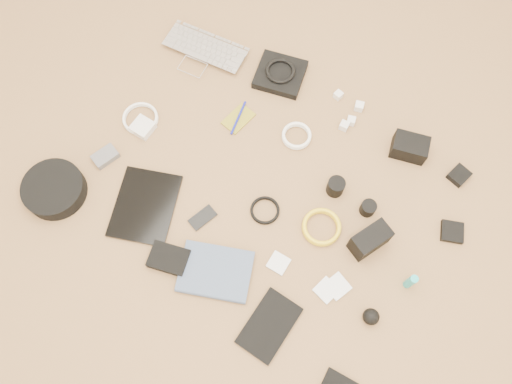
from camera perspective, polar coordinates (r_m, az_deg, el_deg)
The scene contains 32 objects.
laptop at distance 2.16m, azimuth -6.41°, elevation 15.09°, with size 0.35×0.24×0.03m, color silver.
headphone_pouch at distance 2.09m, azimuth 2.77°, elevation 13.27°, with size 0.19×0.18×0.03m, color black.
headphones at distance 2.07m, azimuth 2.80°, elevation 13.66°, with size 0.12×0.12×0.02m, color black.
charger_a at distance 2.06m, azimuth 9.38°, elevation 10.87°, with size 0.03×0.03×0.03m, color silver.
charger_b at distance 2.05m, azimuth 11.70°, elevation 9.55°, with size 0.03×0.03×0.03m, color silver.
charger_c at distance 2.01m, azimuth 10.81°, elevation 7.99°, with size 0.03×0.03×0.03m, color silver.
charger_d at distance 1.99m, azimuth 10.05°, elevation 7.46°, with size 0.03×0.03×0.03m, color silver.
dslr_camera at distance 1.98m, azimuth 17.14°, elevation 4.91°, with size 0.13×0.09×0.08m, color black.
lens_pouch at distance 2.02m, azimuth 22.19°, elevation 1.77°, with size 0.06×0.07×0.03m, color black.
notebook_olive at distance 1.99m, azimuth -2.03°, elevation 8.37°, with size 0.08×0.12×0.01m, color olive.
pen_blue at distance 1.99m, azimuth -2.03°, elevation 8.48°, with size 0.01×0.01×0.16m, color #121796.
cable_white_a at distance 1.96m, azimuth 4.64°, elevation 6.33°, with size 0.12×0.12×0.01m, color white.
lens_a at distance 1.85m, azimuth 9.09°, elevation 0.61°, with size 0.06×0.06×0.07m, color black.
lens_b at distance 1.85m, azimuth 12.68°, elevation -1.80°, with size 0.06×0.06×0.05m, color black.
card_reader at distance 1.93m, azimuth 21.50°, elevation -4.25°, with size 0.08×0.08×0.02m, color black.
power_brick at distance 2.01m, azimuth -12.81°, elevation 7.22°, with size 0.08×0.08×0.03m, color silver.
cable_white_b at distance 2.04m, azimuth -13.04°, elevation 8.11°, with size 0.14×0.14×0.01m, color white.
cable_black at distance 1.83m, azimuth 1.03°, elevation -2.16°, with size 0.11×0.11×0.01m, color black.
cable_yellow at distance 1.82m, azimuth 7.46°, elevation -4.07°, with size 0.14×0.14×0.02m, color yellow.
flash at distance 1.79m, azimuth 12.89°, elevation -5.37°, with size 0.07×0.14×0.10m, color black.
lens_cleaner at distance 1.79m, azimuth 17.25°, elevation -9.75°, with size 0.03×0.03×0.09m, color #1AA8AD.
battery_charger at distance 1.99m, azimuth -16.85°, elevation 3.92°, with size 0.06×0.09×0.03m, color #55555A.
tablet at distance 1.88m, azimuth -12.56°, elevation -1.54°, with size 0.22×0.28×0.01m, color black.
phone at distance 1.83m, azimuth -6.12°, elevation -2.94°, with size 0.05×0.10×0.01m, color black.
filter_case_left at distance 1.77m, azimuth 2.59°, elevation -8.12°, with size 0.07×0.07×0.01m, color silver.
filter_case_mid at distance 1.77m, azimuth 8.04°, elevation -11.05°, with size 0.07×0.07×0.01m, color silver.
filter_case_right at distance 1.78m, azimuth 9.27°, elevation -10.59°, with size 0.07×0.07×0.01m, color silver.
air_blower at distance 1.76m, azimuth 13.01°, elevation -13.72°, with size 0.06×0.06×0.06m, color black.
headphone_case at distance 1.97m, azimuth -22.06°, elevation 0.28°, with size 0.23×0.23×0.06m, color black.
drive_case at distance 1.79m, azimuth -9.93°, elevation -7.51°, with size 0.13×0.10×0.03m, color black.
paperback at distance 1.75m, azimuth -5.31°, elevation -11.97°, with size 0.18×0.25×0.02m, color #40506D.
notebook_black_a at distance 1.73m, azimuth 1.53°, elevation -15.00°, with size 0.14×0.22×0.02m, color black.
Camera 1 is at (0.38, -0.58, 1.73)m, focal length 35.00 mm.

